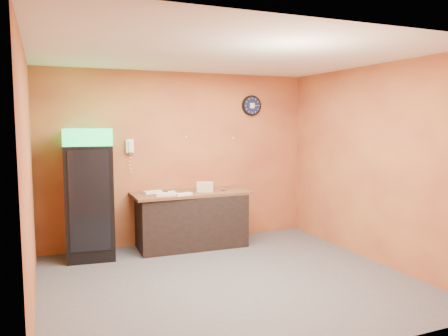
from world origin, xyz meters
TOP-DOWN VIEW (x-y plane):
  - floor at (0.00, 0.00)m, footprint 4.50×4.50m
  - back_wall at (0.00, 2.00)m, footprint 4.50×0.02m
  - left_wall at (-2.25, 0.00)m, footprint 0.02×4.00m
  - right_wall at (2.25, 0.00)m, footprint 0.02×4.00m
  - ceiling at (0.00, 0.00)m, footprint 4.50×4.00m
  - beverage_cooler at (-1.48, 1.61)m, footprint 0.74×0.74m
  - prep_counter at (0.05, 1.62)m, footprint 1.71×0.81m
  - wall_clock at (1.29, 1.97)m, footprint 0.35×0.06m
  - wall_phone at (-0.84, 1.95)m, footprint 0.12×0.10m
  - butcher_paper at (0.05, 1.62)m, footprint 1.86×0.77m
  - sub_roll_stack at (0.25, 1.52)m, footprint 0.27×0.18m
  - wrapped_sandwich_left at (-0.41, 1.42)m, footprint 0.32×0.18m
  - wrapped_sandwich_mid at (-0.15, 1.35)m, footprint 0.27×0.14m
  - wrapped_sandwich_right at (-0.54, 1.71)m, footprint 0.29×0.16m
  - kitchen_tool at (-0.15, 1.73)m, footprint 0.06×0.06m

SIDE VIEW (x-z plane):
  - floor at x=0.00m, z-range 0.00..0.00m
  - prep_counter at x=0.05m, z-range 0.00..0.84m
  - butcher_paper at x=0.05m, z-range 0.84..0.88m
  - wrapped_sandwich_mid at x=-0.15m, z-range 0.88..0.92m
  - wrapped_sandwich_right at x=-0.54m, z-range 0.88..0.92m
  - wrapped_sandwich_left at x=-0.41m, z-range 0.88..0.93m
  - kitchen_tool at x=-0.15m, z-range 0.88..0.94m
  - beverage_cooler at x=-1.48m, z-range -0.02..1.88m
  - sub_roll_stack at x=0.25m, z-range 0.88..1.05m
  - back_wall at x=0.00m, z-range 0.00..2.80m
  - left_wall at x=-2.25m, z-range 0.00..2.80m
  - right_wall at x=2.25m, z-range 0.00..2.80m
  - wall_phone at x=-0.84m, z-range 1.51..1.72m
  - wall_clock at x=1.29m, z-range 2.10..2.45m
  - ceiling at x=0.00m, z-range 2.79..2.81m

